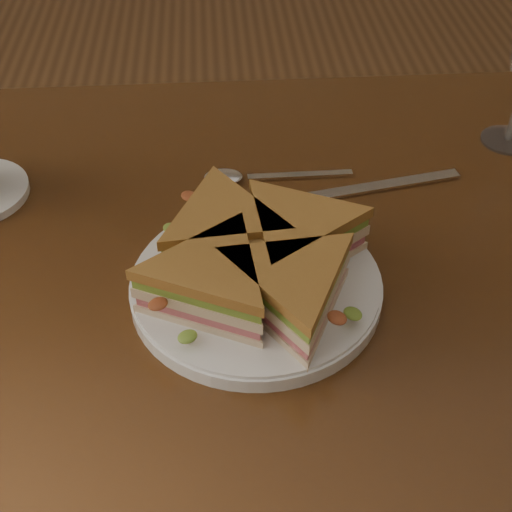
% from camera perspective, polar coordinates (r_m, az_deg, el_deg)
% --- Properties ---
extents(table, '(1.20, 0.80, 0.75)m').
position_cam_1_polar(table, '(0.84, 1.80, -5.35)').
color(table, '#311A0B').
rests_on(table, ground).
extents(plate, '(0.26, 0.26, 0.02)m').
position_cam_1_polar(plate, '(0.73, -0.00, -2.45)').
color(plate, silver).
rests_on(plate, table).
extents(sandwich_wedges, '(0.30, 0.30, 0.06)m').
position_cam_1_polar(sandwich_wedges, '(0.70, 0.00, -0.30)').
color(sandwich_wedges, beige).
rests_on(sandwich_wedges, plate).
extents(crisps_mound, '(0.09, 0.09, 0.05)m').
position_cam_1_polar(crisps_mound, '(0.70, 0.00, -0.54)').
color(crisps_mound, '#CA6519').
rests_on(crisps_mound, plate).
extents(spoon, '(0.18, 0.03, 0.01)m').
position_cam_1_polar(spoon, '(0.88, -1.14, 6.33)').
color(spoon, silver).
rests_on(spoon, table).
extents(knife, '(0.21, 0.05, 0.00)m').
position_cam_1_polar(knife, '(0.88, 9.16, 5.38)').
color(knife, silver).
rests_on(knife, table).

